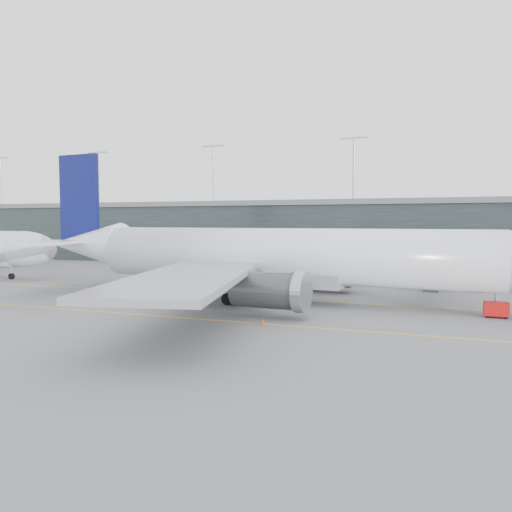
% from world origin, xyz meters
% --- Properties ---
extents(ground, '(320.00, 320.00, 0.00)m').
position_xyz_m(ground, '(0.00, 0.00, 0.00)').
color(ground, '#5D5D62').
rests_on(ground, ground).
extents(taxiline_a, '(160.00, 0.25, 0.02)m').
position_xyz_m(taxiline_a, '(0.00, -4.00, 0.01)').
color(taxiline_a, yellow).
rests_on(taxiline_a, ground).
extents(taxiline_b, '(160.00, 0.25, 0.02)m').
position_xyz_m(taxiline_b, '(0.00, -20.00, 0.01)').
color(taxiline_b, yellow).
rests_on(taxiline_b, ground).
extents(taxiline_lead_main, '(0.25, 60.00, 0.02)m').
position_xyz_m(taxiline_lead_main, '(5.00, 20.00, 0.01)').
color(taxiline_lead_main, yellow).
rests_on(taxiline_lead_main, ground).
extents(terminal, '(240.00, 36.00, 29.00)m').
position_xyz_m(terminal, '(-0.00, 58.00, 7.62)').
color(terminal, black).
rests_on(terminal, ground).
extents(main_aircraft, '(73.66, 69.12, 20.65)m').
position_xyz_m(main_aircraft, '(4.16, -5.59, 5.80)').
color(main_aircraft, white).
rests_on(main_aircraft, ground).
extents(jet_bridge, '(9.13, 46.97, 7.16)m').
position_xyz_m(jet_bridge, '(23.62, 25.19, 5.36)').
color(jet_bridge, '#302F35').
rests_on(jet_bridge, ground).
extents(gse_cart, '(2.48, 1.59, 1.68)m').
position_xyz_m(gse_cart, '(29.42, -8.25, 0.94)').
color(gse_cart, red).
rests_on(gse_cart, ground).
extents(uld_a, '(2.30, 2.02, 1.78)m').
position_xyz_m(uld_a, '(-4.84, 10.59, 0.93)').
color(uld_a, '#3A3B40').
rests_on(uld_a, ground).
extents(uld_b, '(2.12, 1.73, 1.87)m').
position_xyz_m(uld_b, '(-2.98, 11.36, 0.98)').
color(uld_b, '#3A3B40').
rests_on(uld_b, ground).
extents(uld_c, '(2.11, 1.88, 1.60)m').
position_xyz_m(uld_c, '(0.29, 10.83, 0.84)').
color(uld_c, '#3A3B40').
rests_on(uld_c, ground).
extents(cone_wing_stbd, '(0.44, 0.44, 0.70)m').
position_xyz_m(cone_wing_stbd, '(7.05, -20.63, 0.35)').
color(cone_wing_stbd, '#CD3B0B').
rests_on(cone_wing_stbd, ground).
extents(cone_wing_port, '(0.48, 0.48, 0.76)m').
position_xyz_m(cone_wing_port, '(6.94, 12.17, 0.38)').
color(cone_wing_port, red).
rests_on(cone_wing_port, ground).
extents(cone_tail, '(0.47, 0.47, 0.76)m').
position_xyz_m(cone_tail, '(-9.07, -12.54, 0.38)').
color(cone_tail, red).
rests_on(cone_tail, ground).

